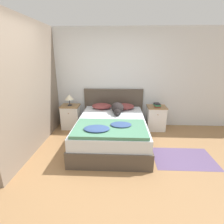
% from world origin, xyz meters
% --- Properties ---
extents(ground_plane, '(16.00, 16.00, 0.00)m').
position_xyz_m(ground_plane, '(0.00, 0.00, 0.00)').
color(ground_plane, '#997047').
extents(wall_back, '(9.00, 0.06, 2.55)m').
position_xyz_m(wall_back, '(0.00, 2.13, 1.27)').
color(wall_back, silver).
rests_on(wall_back, ground_plane).
extents(wall_side_left, '(0.06, 3.10, 2.55)m').
position_xyz_m(wall_side_left, '(-1.41, 1.05, 1.27)').
color(wall_side_left, gray).
rests_on(wall_side_left, ground_plane).
extents(bed, '(1.50, 2.07, 0.55)m').
position_xyz_m(bed, '(0.15, 1.00, 0.27)').
color(bed, '#4C4238').
rests_on(bed, ground_plane).
extents(headboard, '(1.58, 0.06, 1.03)m').
position_xyz_m(headboard, '(0.15, 2.06, 0.53)').
color(headboard, '#4C4238').
rests_on(headboard, ground_plane).
extents(nightstand_left, '(0.48, 0.41, 0.63)m').
position_xyz_m(nightstand_left, '(-0.97, 1.79, 0.32)').
color(nightstand_left, white).
rests_on(nightstand_left, ground_plane).
extents(nightstand_right, '(0.48, 0.41, 0.63)m').
position_xyz_m(nightstand_right, '(1.27, 1.79, 0.32)').
color(nightstand_right, white).
rests_on(nightstand_right, ground_plane).
extents(pillow_left, '(0.51, 0.40, 0.13)m').
position_xyz_m(pillow_left, '(-0.14, 1.79, 0.62)').
color(pillow_left, brown).
rests_on(pillow_left, bed).
extents(pillow_right, '(0.51, 0.40, 0.13)m').
position_xyz_m(pillow_right, '(0.44, 1.79, 0.62)').
color(pillow_right, brown).
rests_on(pillow_right, bed).
extents(quilt, '(1.33, 0.86, 0.10)m').
position_xyz_m(quilt, '(0.14, 0.43, 0.59)').
color(quilt, '#4C8466').
rests_on(quilt, bed).
extents(dog, '(0.30, 0.66, 0.24)m').
position_xyz_m(dog, '(0.27, 1.47, 0.67)').
color(dog, black).
rests_on(dog, bed).
extents(book_stack, '(0.17, 0.22, 0.09)m').
position_xyz_m(book_stack, '(1.27, 1.76, 0.67)').
color(book_stack, '#AD2D28').
rests_on(book_stack, nightstand_right).
extents(table_lamp, '(0.22, 0.22, 0.29)m').
position_xyz_m(table_lamp, '(-0.97, 1.77, 0.85)').
color(table_lamp, '#2D2D33').
rests_on(table_lamp, nightstand_left).
extents(rug, '(1.13, 0.77, 0.00)m').
position_xyz_m(rug, '(1.55, 0.41, 0.00)').
color(rug, '#604C75').
rests_on(rug, ground_plane).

